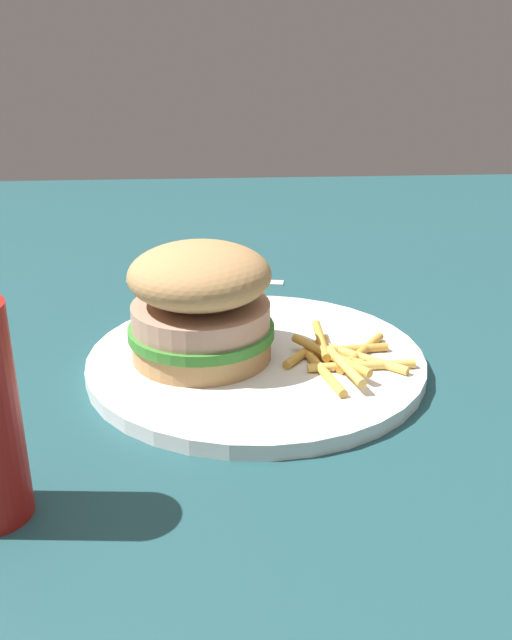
{
  "coord_description": "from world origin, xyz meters",
  "views": [
    {
      "loc": [
        0.52,
        -0.05,
        0.25
      ],
      "look_at": [
        0.01,
        -0.02,
        0.04
      ],
      "focal_mm": 39.01,
      "sensor_mm": 36.0,
      "label": 1
    }
  ],
  "objects_px": {
    "sandwich": "(201,302)",
    "fork": "(204,278)",
    "plate": "(256,361)",
    "fries_pile": "(341,357)",
    "napkin": "(205,281)"
  },
  "relations": [
    {
      "from": "fries_pile",
      "to": "sandwich",
      "type": "bearing_deg",
      "value": -100.97
    },
    {
      "from": "napkin",
      "to": "fork",
      "type": "distance_m",
      "value": 0.0
    },
    {
      "from": "sandwich",
      "to": "fork",
      "type": "bearing_deg",
      "value": 179.7
    },
    {
      "from": "fries_pile",
      "to": "napkin",
      "type": "bearing_deg",
      "value": -155.85
    },
    {
      "from": "plate",
      "to": "fries_pile",
      "type": "xyz_separation_m",
      "value": [
        0.02,
        0.07,
        0.01
      ]
    },
    {
      "from": "sandwich",
      "to": "napkin",
      "type": "distance_m",
      "value": 0.22
    },
    {
      "from": "plate",
      "to": "fork",
      "type": "height_order",
      "value": "plate"
    },
    {
      "from": "sandwich",
      "to": "napkin",
      "type": "xyz_separation_m",
      "value": [
        -0.22,
        0.0,
        -0.06
      ]
    },
    {
      "from": "sandwich",
      "to": "fork",
      "type": "height_order",
      "value": "sandwich"
    },
    {
      "from": "fries_pile",
      "to": "plate",
      "type": "bearing_deg",
      "value": -108.03
    },
    {
      "from": "plate",
      "to": "sandwich",
      "type": "relative_size",
      "value": 2.34
    },
    {
      "from": "sandwich",
      "to": "fries_pile",
      "type": "distance_m",
      "value": 0.12
    },
    {
      "from": "fork",
      "to": "fries_pile",
      "type": "bearing_deg",
      "value": 24.44
    },
    {
      "from": "plate",
      "to": "fork",
      "type": "xyz_separation_m",
      "value": [
        -0.22,
        -0.04,
        -0.0
      ]
    },
    {
      "from": "plate",
      "to": "fries_pile",
      "type": "height_order",
      "value": "fries_pile"
    }
  ]
}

